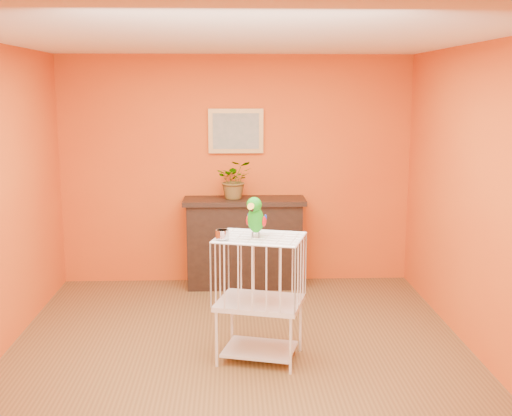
{
  "coord_description": "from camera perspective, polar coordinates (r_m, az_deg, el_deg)",
  "views": [
    {
      "loc": [
        -0.05,
        -5.05,
        2.22
      ],
      "look_at": [
        0.14,
        -0.06,
        1.29
      ],
      "focal_mm": 45.0,
      "sensor_mm": 36.0,
      "label": 1
    }
  ],
  "objects": [
    {
      "name": "parrot",
      "position": [
        5.1,
        -0.03,
        -0.79
      ],
      "size": [
        0.19,
        0.3,
        0.34
      ],
      "rotation": [
        0.0,
        0.0,
        -0.36
      ],
      "color": "#59544C",
      "rests_on": "birdcage"
    },
    {
      "name": "framed_picture",
      "position": [
        7.28,
        -1.8,
        6.85
      ],
      "size": [
        0.62,
        0.04,
        0.5
      ],
      "color": "#AA7A3C",
      "rests_on": "room_shell"
    },
    {
      "name": "ground",
      "position": [
        5.51,
        -1.51,
        -13.19
      ],
      "size": [
        4.5,
        4.5,
        0.0
      ],
      "primitive_type": "plane",
      "color": "brown",
      "rests_on": "ground"
    },
    {
      "name": "feed_cup",
      "position": [
        5.08,
        -3.02,
        -2.37
      ],
      "size": [
        0.1,
        0.1,
        0.07
      ],
      "primitive_type": "cylinder",
      "color": "silver",
      "rests_on": "birdcage"
    },
    {
      "name": "potted_plant",
      "position": [
        7.15,
        -1.9,
        2.17
      ],
      "size": [
        0.41,
        0.45,
        0.34
      ],
      "primitive_type": "imported",
      "rotation": [
        0.0,
        0.0,
        0.06
      ],
      "color": "#26722D",
      "rests_on": "console_cabinet"
    },
    {
      "name": "console_cabinet",
      "position": [
        7.27,
        -1.05,
        -3.08
      ],
      "size": [
        1.36,
        0.49,
        1.01
      ],
      "color": "black",
      "rests_on": "ground"
    },
    {
      "name": "birdcage",
      "position": [
        5.31,
        0.33,
        -7.87
      ],
      "size": [
        0.79,
        0.68,
        1.04
      ],
      "rotation": [
        0.0,
        0.0,
        -0.27
      ],
      "color": "silver",
      "rests_on": "ground"
    },
    {
      "name": "room_shell",
      "position": [
        5.09,
        -1.59,
        3.37
      ],
      "size": [
        4.5,
        4.5,
        4.5
      ],
      "color": "#D45314",
      "rests_on": "ground"
    }
  ]
}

